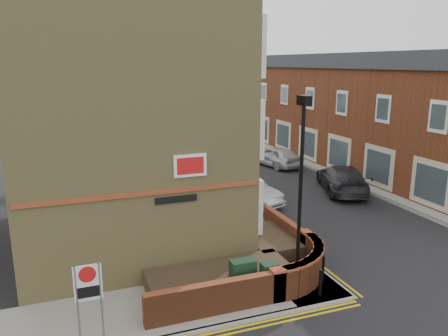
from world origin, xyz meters
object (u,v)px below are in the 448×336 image
utility_cabinet_large (243,278)px  zone_sign (88,289)px  lamppost (300,194)px  silver_car_near (246,190)px

utility_cabinet_large → zone_sign: size_ratio=0.55×
utility_cabinet_large → lamppost: bearing=-3.0°
lamppost → silver_car_near: 9.65m
lamppost → silver_car_near: bearing=77.6°
lamppost → silver_car_near: lamppost is taller
silver_car_near → utility_cabinet_large: bearing=-133.9°
utility_cabinet_large → zone_sign: (-4.70, -0.80, 0.92)m
utility_cabinet_large → zone_sign: zone_sign is taller
zone_sign → silver_car_near: zone_sign is taller
utility_cabinet_large → silver_car_near: silver_car_near is taller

